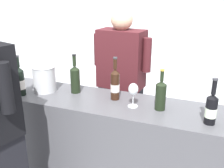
% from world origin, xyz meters
% --- Properties ---
extents(wall_back, '(8.00, 0.10, 2.80)m').
position_xyz_m(wall_back, '(0.00, 2.60, 1.40)').
color(wall_back, silver).
rests_on(wall_back, ground_plane).
extents(counter, '(2.30, 0.50, 1.01)m').
position_xyz_m(counter, '(0.00, 0.00, 0.51)').
color(counter, '#4C4C51').
rests_on(counter, ground_plane).
extents(wine_bottle_1, '(0.07, 0.07, 0.35)m').
position_xyz_m(wine_bottle_1, '(-0.08, 0.06, 1.14)').
color(wine_bottle_1, black).
rests_on(wine_bottle_1, counter).
extents(wine_bottle_2, '(0.08, 0.08, 0.34)m').
position_xyz_m(wine_bottle_2, '(-0.85, -0.14, 1.13)').
color(wine_bottle_2, black).
rests_on(wine_bottle_2, counter).
extents(wine_bottle_3, '(0.08, 0.08, 0.31)m').
position_xyz_m(wine_bottle_3, '(0.30, 0.00, 1.13)').
color(wine_bottle_3, black).
rests_on(wine_bottle_3, counter).
extents(wine_bottle_4, '(0.08, 0.08, 0.34)m').
position_xyz_m(wine_bottle_4, '(-0.45, 0.08, 1.14)').
color(wine_bottle_4, black).
rests_on(wine_bottle_4, counter).
extents(wine_bottle_5, '(0.08, 0.08, 0.32)m').
position_xyz_m(wine_bottle_5, '(0.65, -0.10, 1.12)').
color(wine_bottle_5, black).
rests_on(wine_bottle_5, counter).
extents(wine_glass, '(0.08, 0.08, 0.19)m').
position_xyz_m(wine_glass, '(0.10, -0.02, 1.14)').
color(wine_glass, silver).
rests_on(wine_glass, counter).
extents(ice_bucket, '(0.20, 0.20, 0.23)m').
position_xyz_m(ice_bucket, '(-0.72, 0.01, 1.13)').
color(ice_bucket, silver).
rests_on(ice_bucket, counter).
extents(person_server, '(0.60, 0.28, 1.70)m').
position_xyz_m(person_server, '(-0.20, 0.55, 0.83)').
color(person_server, black).
rests_on(person_server, ground_plane).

